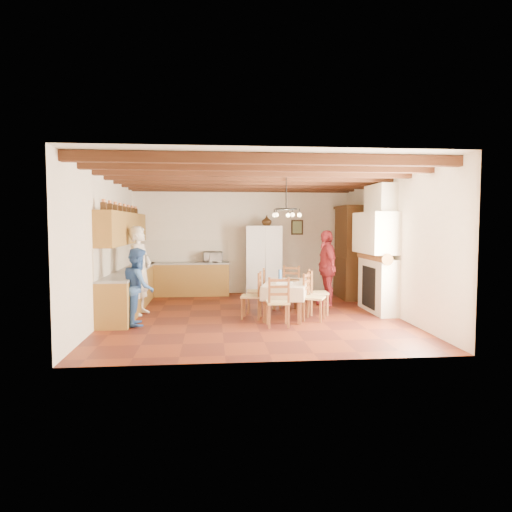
{
  "coord_description": "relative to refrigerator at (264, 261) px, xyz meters",
  "views": [
    {
      "loc": [
        -0.84,
        -9.51,
        1.94
      ],
      "look_at": [
        0.1,
        0.3,
        1.25
      ],
      "focal_mm": 32.0,
      "sensor_mm": 36.0,
      "label": 1
    }
  ],
  "objects": [
    {
      "name": "fridge_vase",
      "position": [
        0.07,
        0.0,
        1.09
      ],
      "size": [
        0.28,
        0.28,
        0.28
      ],
      "primitive_type": "imported",
      "rotation": [
        0.0,
        0.0,
        -0.08
      ],
      "color": "#331C0D",
      "rests_on": "refrigerator"
    },
    {
      "name": "person_woman_blue",
      "position": [
        -2.81,
        -3.37,
        -0.2
      ],
      "size": [
        0.66,
        0.8,
        1.49
      ],
      "primitive_type": "imported",
      "rotation": [
        0.0,
        0.0,
        1.72
      ],
      "color": "#345EAA",
      "rests_on": "floor"
    },
    {
      "name": "dining_table",
      "position": [
        0.14,
        -2.84,
        -0.31
      ],
      "size": [
        1.23,
        1.8,
        0.72
      ],
      "rotation": [
        0.0,
        0.0,
        -0.26
      ],
      "color": "#F1E2CE",
      "rests_on": "floor"
    },
    {
      "name": "chair_right_near",
      "position": [
        0.65,
        -3.29,
        -0.47
      ],
      "size": [
        0.54,
        0.55,
        0.96
      ],
      "primitive_type": null,
      "rotation": [
        0.0,
        0.0,
        1.13
      ],
      "color": "maroon",
      "rests_on": "floor"
    },
    {
      "name": "fireplace",
      "position": [
        2.17,
        -2.53,
        0.45
      ],
      "size": [
        0.56,
        1.6,
        2.8
      ],
      "primitive_type": null,
      "color": "beige",
      "rests_on": "ground"
    },
    {
      "name": "countertop_back",
      "position": [
        -2.1,
        0.22,
        -0.07
      ],
      "size": [
        2.34,
        0.62,
        0.04
      ],
      "primitive_type": "cube",
      "color": "slate",
      "rests_on": "lower_cabinets_back"
    },
    {
      "name": "floor",
      "position": [
        -0.55,
        -2.73,
        -0.96
      ],
      "size": [
        6.0,
        6.5,
        0.02
      ],
      "primitive_type": "cube",
      "color": "#4D1C14",
      "rests_on": "ground"
    },
    {
      "name": "lower_cabinets_back",
      "position": [
        -2.1,
        0.22,
        -0.52
      ],
      "size": [
        2.3,
        0.6,
        0.86
      ],
      "primitive_type": "cube",
      "color": "brown",
      "rests_on": "ground"
    },
    {
      "name": "chair_right_far",
      "position": [
        0.87,
        -2.67,
        -0.47
      ],
      "size": [
        0.42,
        0.44,
        0.96
      ],
      "primitive_type": null,
      "rotation": [
        0.0,
        0.0,
        1.51
      ],
      "color": "maroon",
      "rests_on": "floor"
    },
    {
      "name": "chair_left_near",
      "position": [
        -0.6,
        -2.99,
        -0.47
      ],
      "size": [
        0.48,
        0.49,
        0.96
      ],
      "primitive_type": null,
      "rotation": [
        0.0,
        0.0,
        -1.78
      ],
      "color": "maroon",
      "rests_on": "floor"
    },
    {
      "name": "upper_cabinets",
      "position": [
        -3.38,
        -1.68,
        0.9
      ],
      "size": [
        0.35,
        4.2,
        0.7
      ],
      "primitive_type": "cube",
      "color": "brown",
      "rests_on": "ground"
    },
    {
      "name": "refrigerator",
      "position": [
        0.0,
        0.0,
        0.0
      ],
      "size": [
        1.01,
        0.86,
        1.9
      ],
      "primitive_type": "cube",
      "rotation": [
        0.0,
        0.0,
        -0.09
      ],
      "color": "white",
      "rests_on": "floor"
    },
    {
      "name": "chair_left_far",
      "position": [
        -0.44,
        -2.34,
        -0.47
      ],
      "size": [
        0.44,
        0.45,
        0.96
      ],
      "primitive_type": null,
      "rotation": [
        0.0,
        0.0,
        -1.66
      ],
      "color": "maroon",
      "rests_on": "floor"
    },
    {
      "name": "chair_end_far",
      "position": [
        0.4,
        -1.79,
        -0.47
      ],
      "size": [
        0.55,
        0.54,
        0.96
      ],
      "primitive_type": null,
      "rotation": [
        0.0,
        0.0,
        -0.43
      ],
      "color": "maroon",
      "rests_on": "floor"
    },
    {
      "name": "wall_back",
      "position": [
        -0.55,
        0.53,
        0.55
      ],
      "size": [
        6.0,
        0.02,
        3.0
      ],
      "primitive_type": "cube",
      "color": "silver",
      "rests_on": "ground"
    },
    {
      "name": "wall_right",
      "position": [
        2.46,
        -2.73,
        0.55
      ],
      "size": [
        0.02,
        6.5,
        3.0
      ],
      "primitive_type": "cube",
      "color": "silver",
      "rests_on": "ground"
    },
    {
      "name": "wall_front",
      "position": [
        -0.55,
        -5.99,
        0.55
      ],
      "size": [
        6.0,
        0.02,
        3.0
      ],
      "primitive_type": "cube",
      "color": "silver",
      "rests_on": "ground"
    },
    {
      "name": "hutch",
      "position": [
        2.2,
        -0.58,
        0.26
      ],
      "size": [
        0.59,
        1.34,
        2.42
      ],
      "primitive_type": null,
      "rotation": [
        0.0,
        0.0,
        -0.02
      ],
      "color": "#331C0D",
      "rests_on": "floor"
    },
    {
      "name": "countertop_left",
      "position": [
        -3.25,
        -1.68,
        -0.07
      ],
      "size": [
        0.62,
        4.3,
        0.04
      ],
      "primitive_type": "cube",
      "color": "slate",
      "rests_on": "lower_cabinets_left"
    },
    {
      "name": "backsplash_back",
      "position": [
        -2.1,
        0.51,
        0.25
      ],
      "size": [
        2.3,
        0.03,
        0.6
      ],
      "primitive_type": "cube",
      "color": "beige",
      "rests_on": "ground"
    },
    {
      "name": "wall_picture",
      "position": [
        1.0,
        0.5,
        0.9
      ],
      "size": [
        0.34,
        0.03,
        0.42
      ],
      "primitive_type": "cube",
      "color": "#302415",
      "rests_on": "ground"
    },
    {
      "name": "chair_end_near",
      "position": [
        -0.16,
        -3.77,
        -0.47
      ],
      "size": [
        0.43,
        0.41,
        0.96
      ],
      "primitive_type": null,
      "rotation": [
        0.0,
        0.0,
        3.12
      ],
      "color": "maroon",
      "rests_on": "floor"
    },
    {
      "name": "person_woman_red",
      "position": [
        1.31,
        -1.65,
        -0.05
      ],
      "size": [
        0.5,
        1.08,
        1.8
      ],
      "primitive_type": "imported",
      "rotation": [
        0.0,
        0.0,
        -1.51
      ],
      "color": "#A62932",
      "rests_on": "floor"
    },
    {
      "name": "backsplash_left",
      "position": [
        -3.54,
        -1.68,
        0.25
      ],
      "size": [
        0.03,
        4.3,
        0.6
      ],
      "primitive_type": "cube",
      "color": "beige",
      "rests_on": "ground"
    },
    {
      "name": "person_man",
      "position": [
        -2.94,
        -2.33,
        0.0
      ],
      "size": [
        0.63,
        0.79,
        1.9
      ],
      "primitive_type": "imported",
      "rotation": [
        0.0,
        0.0,
        1.29
      ],
      "color": "silver",
      "rests_on": "floor"
    },
    {
      "name": "ceiling_beams",
      "position": [
        -0.55,
        -2.73,
        1.96
      ],
      "size": [
        6.0,
        6.3,
        0.16
      ],
      "primitive_type": null,
      "color": "#3A1D10",
      "rests_on": "ground"
    },
    {
      "name": "ceiling",
      "position": [
        -0.55,
        -2.73,
        2.06
      ],
      "size": [
        6.0,
        6.5,
        0.02
      ],
      "primitive_type": "cube",
      "color": "silver",
      "rests_on": "ground"
    },
    {
      "name": "microwave",
      "position": [
        -1.38,
        0.22,
        0.1
      ],
      "size": [
        0.55,
        0.41,
        0.29
      ],
      "primitive_type": "imported",
      "rotation": [
        0.0,
        0.0,
        0.11
      ],
      "color": "silver",
      "rests_on": "countertop_back"
    },
    {
      "name": "chandelier",
      "position": [
        0.14,
        -2.84,
        1.3
      ],
      "size": [
        0.47,
        0.47,
        0.03
      ],
      "primitive_type": "torus",
      "color": "black",
      "rests_on": "ground"
    },
    {
      "name": "lower_cabinets_left",
      "position": [
        -3.25,
        -1.68,
        -0.52
      ],
      "size": [
        0.6,
        4.3,
        0.86
      ],
      "primitive_type": "cube",
      "color": "brown",
      "rests_on": "ground"
    },
    {
      "name": "wall_left",
      "position": [
        -3.56,
        -2.73,
        0.55
      ],
      "size": [
        0.02,
        6.5,
        3.0
      ],
      "primitive_type": "cube",
      "color": "silver",
      "rests_on": "ground"
    }
  ]
}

